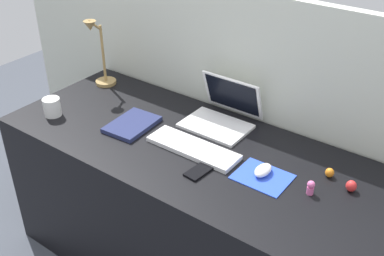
# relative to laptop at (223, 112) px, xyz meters

# --- Properties ---
(back_wall) EXTENTS (2.96, 0.05, 1.32)m
(back_wall) POSITION_rel_laptop_xyz_m (0.01, 0.15, -0.13)
(back_wall) COLOR beige
(back_wall) RESTS_ON ground_plane
(desk) EXTENTS (1.76, 0.72, 0.74)m
(desk) POSITION_rel_laptop_xyz_m (0.01, -0.25, -0.42)
(desk) COLOR black
(desk) RESTS_ON ground_plane
(laptop) EXTENTS (0.30, 0.28, 0.20)m
(laptop) POSITION_rel_laptop_xyz_m (0.00, 0.00, 0.00)
(laptop) COLOR white
(laptop) RESTS_ON desk
(keyboard) EXTENTS (0.41, 0.13, 0.02)m
(keyboard) POSITION_rel_laptop_xyz_m (0.03, -0.27, -0.04)
(keyboard) COLOR white
(keyboard) RESTS_ON desk
(mousepad) EXTENTS (0.21, 0.17, 0.00)m
(mousepad) POSITION_rel_laptop_xyz_m (0.36, -0.27, -0.05)
(mousepad) COLOR blue
(mousepad) RESTS_ON desk
(mouse) EXTENTS (0.06, 0.10, 0.03)m
(mouse) POSITION_rel_laptop_xyz_m (0.35, -0.25, -0.03)
(mouse) COLOR white
(mouse) RESTS_ON mousepad
(cell_phone) EXTENTS (0.08, 0.13, 0.01)m
(cell_phone) POSITION_rel_laptop_xyz_m (0.14, -0.38, -0.05)
(cell_phone) COLOR black
(cell_phone) RESTS_ON desk
(desk_lamp) EXTENTS (0.11, 0.15, 0.37)m
(desk_lamp) POSITION_rel_laptop_xyz_m (-0.73, -0.06, 0.12)
(desk_lamp) COLOR #A5844C
(desk_lamp) RESTS_ON desk
(notebook_pad) EXTENTS (0.19, 0.25, 0.02)m
(notebook_pad) POSITION_rel_laptop_xyz_m (-0.31, -0.28, -0.04)
(notebook_pad) COLOR navy
(notebook_pad) RESTS_ON desk
(coffee_mug) EXTENTS (0.08, 0.08, 0.09)m
(coffee_mug) POSITION_rel_laptop_xyz_m (-0.69, -0.43, -0.01)
(coffee_mug) COLOR white
(coffee_mug) RESTS_ON desk
(toy_figurine_orange) EXTENTS (0.03, 0.03, 0.04)m
(toy_figurine_orange) POSITION_rel_laptop_xyz_m (0.56, -0.11, -0.03)
(toy_figurine_orange) COLOR orange
(toy_figurine_orange) RESTS_ON desk
(toy_figurine_pink) EXTENTS (0.03, 0.03, 0.06)m
(toy_figurine_pink) POSITION_rel_laptop_xyz_m (0.55, -0.25, -0.02)
(toy_figurine_pink) COLOR pink
(toy_figurine_pink) RESTS_ON desk
(toy_figurine_red) EXTENTS (0.04, 0.04, 0.04)m
(toy_figurine_red) POSITION_rel_laptop_xyz_m (0.66, -0.14, -0.03)
(toy_figurine_red) COLOR red
(toy_figurine_red) RESTS_ON desk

